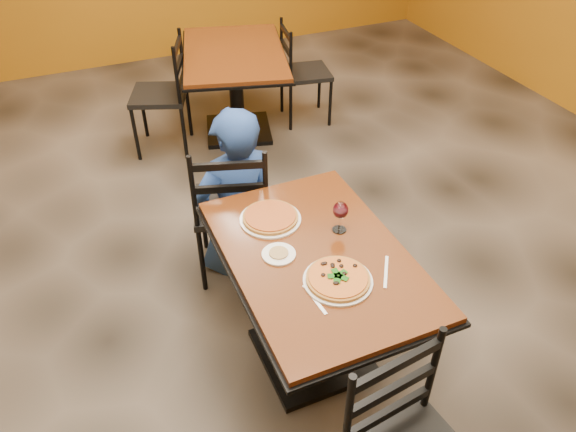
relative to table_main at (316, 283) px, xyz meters
name	(u,v)px	position (x,y,z in m)	size (l,w,h in m)	color
floor	(278,295)	(0.00, 0.50, -0.56)	(7.00, 8.00, 0.01)	black
table_main	(316,283)	(0.00, 0.00, 0.00)	(0.83, 1.23, 0.75)	#652F10
table_second	(235,73)	(0.45, 2.51, 0.00)	(1.14, 1.43, 0.75)	#652F10
chair_main_far	(232,206)	(-0.15, 0.86, -0.07)	(0.44, 0.44, 0.96)	black
chair_second_left	(159,96)	(-0.21, 2.51, -0.08)	(0.43, 0.43, 0.96)	black
chair_second_right	(306,73)	(1.11, 2.51, -0.11)	(0.40, 0.40, 0.89)	black
diner	(235,190)	(-0.10, 0.92, -0.01)	(0.56, 0.37, 1.09)	navy
plate_main	(338,281)	(0.01, -0.20, 0.20)	(0.31, 0.31, 0.01)	white
pizza_main	(338,278)	(0.01, -0.20, 0.21)	(0.28, 0.28, 0.02)	#9B0B0B
plate_far	(270,219)	(-0.11, 0.32, 0.20)	(0.31, 0.31, 0.01)	white
pizza_far	(270,217)	(-0.11, 0.32, 0.21)	(0.28, 0.28, 0.02)	orange
side_plate	(279,254)	(-0.17, 0.06, 0.20)	(0.16, 0.16, 0.01)	white
dip	(279,253)	(-0.17, 0.06, 0.21)	(0.09, 0.09, 0.01)	#A78451
wine_glass	(340,216)	(0.18, 0.11, 0.28)	(0.08, 0.08, 0.18)	white
fork	(315,299)	(-0.14, -0.26, 0.20)	(0.01, 0.19, 0.00)	silver
knife	(386,272)	(0.23, -0.23, 0.20)	(0.01, 0.21, 0.00)	silver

